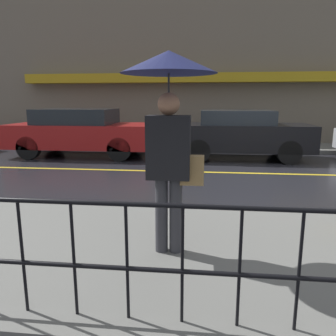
{
  "coord_description": "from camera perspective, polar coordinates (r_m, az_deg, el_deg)",
  "views": [
    {
      "loc": [
        -1.26,
        -7.96,
        1.73
      ],
      "look_at": [
        -1.93,
        -1.96,
        0.49
      ],
      "focal_mm": 35.0,
      "sensor_mm": 36.0,
      "label": 1
    }
  ],
  "objects": [
    {
      "name": "car_black",
      "position": [
        10.15,
        12.44,
        5.85
      ],
      "size": [
        4.03,
        1.76,
        1.46
      ],
      "color": "black",
      "rests_on": "ground_plane"
    },
    {
      "name": "building_storefront",
      "position": [
        13.5,
        12.23,
        16.71
      ],
      "size": [
        28.0,
        0.85,
        6.04
      ],
      "color": "#706656",
      "rests_on": "ground_plane"
    },
    {
      "name": "lane_marking",
      "position": [
        8.25,
        15.03,
        -0.89
      ],
      "size": [
        25.2,
        0.12,
        0.01
      ],
      "color": "gold",
      "rests_on": "ground_plane"
    },
    {
      "name": "sidewalk_far",
      "position": [
        12.38,
        12.19,
        3.61
      ],
      "size": [
        28.0,
        2.11,
        0.14
      ],
      "color": "slate",
      "rests_on": "ground_plane"
    },
    {
      "name": "car_red",
      "position": [
        10.81,
        -14.82,
        6.15
      ],
      "size": [
        4.5,
        1.89,
        1.49
      ],
      "color": "maroon",
      "rests_on": "ground_plane"
    },
    {
      "name": "sidewalk_near",
      "position": [
        3.93,
        25.28,
        -14.56
      ],
      "size": [
        28.0,
        2.9,
        0.14
      ],
      "color": "slate",
      "rests_on": "ground_plane"
    },
    {
      "name": "pedestrian",
      "position": [
        3.3,
        0.24,
        11.39
      ],
      "size": [
        0.95,
        0.95,
        2.07
      ],
      "color": "#333338",
      "rests_on": "sidewalk_near"
    },
    {
      "name": "ground_plane",
      "position": [
        8.25,
        15.03,
        -0.91
      ],
      "size": [
        80.0,
        80.0,
        0.0
      ],
      "primitive_type": "plane",
      "color": "black"
    }
  ]
}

